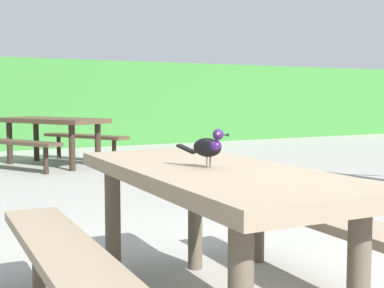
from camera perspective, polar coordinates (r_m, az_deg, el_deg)
The scene contains 3 objects.
picnic_table_foreground at distance 2.56m, azimuth 2.09°, elevation -6.55°, with size 1.74×1.83×0.74m.
bird_grackle at distance 2.49m, azimuth 1.84°, elevation -0.22°, with size 0.16×0.27×0.18m.
picnic_table_mid_left at distance 8.56m, azimuth -14.70°, elevation 1.46°, with size 2.28×2.30×0.74m.
Camera 1 is at (-1.66, -1.93, 1.07)m, focal length 49.86 mm.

